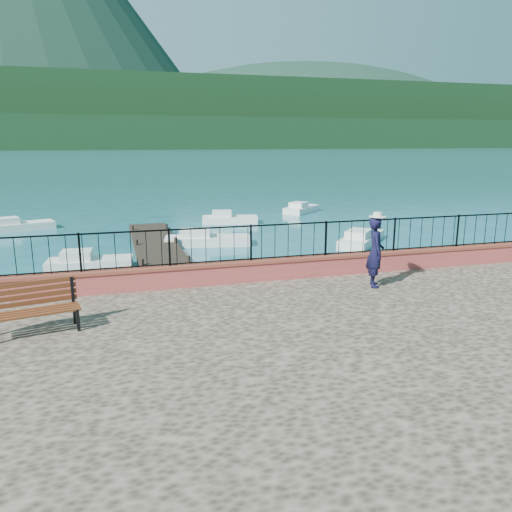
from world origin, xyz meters
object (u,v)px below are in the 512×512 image
park_bench (31,319)px  person (375,252)px  boat_3 (17,223)px  boat_5 (302,207)px  boat_2 (362,236)px  boat_0 (90,259)px  boat_4 (230,217)px  boat_1 (208,237)px

park_bench → person: 8.34m
boat_3 → boat_5: size_ratio=1.19×
park_bench → boat_2: park_bench is taller
boat_0 → boat_2: 12.83m
boat_0 → boat_4: same height
boat_3 → person: bearing=-77.7°
person → boat_0: (-7.53, 8.84, -1.73)m
boat_2 → boat_5: same height
boat_3 → boat_4: bearing=-23.2°
person → boat_5: (6.35, 21.52, -1.73)m
boat_1 → boat_2: (7.37, -1.78, 0.00)m
boat_2 → boat_4: 9.27m
boat_1 → boat_3: (-9.62, 6.96, 0.00)m
boat_2 → boat_3: (-17.00, 8.74, 0.00)m
boat_4 → person: bearing=-78.4°
boat_0 → boat_2: same height
person → boat_5: person is taller
boat_0 → boat_3: (-4.26, 10.33, 0.00)m
person → boat_3: (-11.79, 19.17, -1.73)m
boat_3 → boat_0: bearing=-86.8°
boat_1 → boat_2: same height
boat_3 → boat_4: size_ratio=1.16×
boat_0 → boat_2: bearing=11.6°
park_bench → boat_2: 17.75m
park_bench → boat_1: 14.68m
boat_2 → boat_0: bearing=139.7°
boat_5 → boat_2: bearing=-138.5°
park_bench → boat_3: park_bench is taller
park_bench → boat_3: size_ratio=0.50×
boat_2 → park_bench: bearing=173.2°
person → boat_1: size_ratio=0.45×
person → boat_5: size_ratio=0.57×
boat_0 → boat_5: bearing=46.9°
boat_3 → boat_4: 12.21m
person → boat_3: person is taller
park_bench → boat_5: 26.95m
boat_2 → person: bearing=-164.0°
boat_3 → boat_5: 18.29m
boat_2 → boat_1: bearing=119.0°
boat_1 → boat_3: 11.88m
boat_5 → person: bearing=-149.0°
boat_4 → boat_2: bearing=-45.9°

